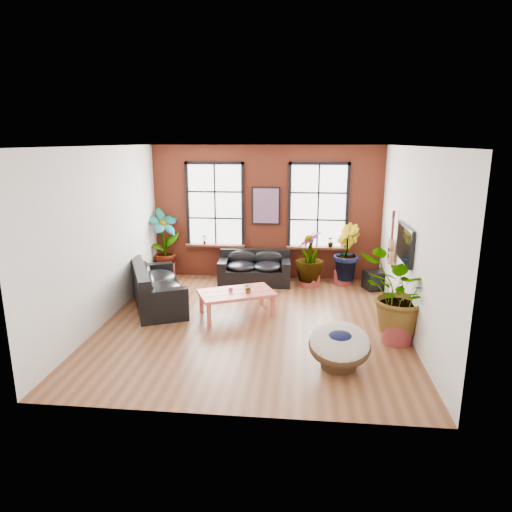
# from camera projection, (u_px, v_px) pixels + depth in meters

# --- Properties ---
(room) EXTENTS (6.04, 6.54, 3.54)m
(room) POSITION_uv_depth(u_px,v_px,m) (254.00, 237.00, 8.99)
(room) COLOR brown
(room) RESTS_ON ground
(sofa_back) EXTENTS (1.87, 0.98, 0.84)m
(sofa_back) POSITION_uv_depth(u_px,v_px,m) (255.00, 269.00, 11.80)
(sofa_back) COLOR black
(sofa_back) RESTS_ON ground
(sofa_left) EXTENTS (1.85, 2.52, 0.92)m
(sofa_left) POSITION_uv_depth(u_px,v_px,m) (155.00, 288.00, 10.16)
(sofa_left) COLOR black
(sofa_left) RESTS_ON ground
(coffee_table) EXTENTS (1.78, 1.45, 0.60)m
(coffee_table) POSITION_uv_depth(u_px,v_px,m) (236.00, 294.00, 9.65)
(coffee_table) COLOR #D55B4C
(coffee_table) RESTS_ON ground
(papasan_chair) EXTENTS (1.06, 1.07, 0.76)m
(papasan_chair) POSITION_uv_depth(u_px,v_px,m) (340.00, 345.00, 7.36)
(papasan_chair) COLOR #3E2916
(papasan_chair) RESTS_ON ground
(poster) EXTENTS (0.74, 0.06, 0.98)m
(poster) POSITION_uv_depth(u_px,v_px,m) (266.00, 206.00, 11.87)
(poster) COLOR black
(poster) RESTS_ON room
(tv_wall_unit) EXTENTS (0.13, 1.86, 1.20)m
(tv_wall_unit) POSITION_uv_depth(u_px,v_px,m) (400.00, 246.00, 9.19)
(tv_wall_unit) COLOR black
(tv_wall_unit) RESTS_ON room
(media_box) EXTENTS (0.68, 0.63, 0.47)m
(media_box) POSITION_uv_depth(u_px,v_px,m) (376.00, 280.00, 11.34)
(media_box) COLOR black
(media_box) RESTS_ON ground
(pot_back_left) EXTENTS (0.69, 0.69, 0.40)m
(pot_back_left) POSITION_uv_depth(u_px,v_px,m) (165.00, 271.00, 12.27)
(pot_back_left) COLOR maroon
(pot_back_left) RESTS_ON ground
(pot_back_right) EXTENTS (0.62, 0.62, 0.34)m
(pot_back_right) POSITION_uv_depth(u_px,v_px,m) (343.00, 278.00, 11.75)
(pot_back_right) COLOR maroon
(pot_back_right) RESTS_ON ground
(pot_right_wall) EXTENTS (0.70, 0.70, 0.39)m
(pot_right_wall) POSITION_uv_depth(u_px,v_px,m) (397.00, 332.00, 8.32)
(pot_right_wall) COLOR maroon
(pot_right_wall) RESTS_ON ground
(pot_mid) EXTENTS (0.64, 0.64, 0.38)m
(pot_mid) POSITION_uv_depth(u_px,v_px,m) (310.00, 278.00, 11.62)
(pot_mid) COLOR maroon
(pot_mid) RESTS_ON ground
(floor_plant_back_left) EXTENTS (1.09, 1.07, 1.73)m
(floor_plant_back_left) POSITION_uv_depth(u_px,v_px,m) (164.00, 241.00, 12.07)
(floor_plant_back_left) COLOR #2C5A18
(floor_plant_back_left) RESTS_ON ground
(floor_plant_back_right) EXTENTS (0.74, 0.86, 1.42)m
(floor_plant_back_right) POSITION_uv_depth(u_px,v_px,m) (346.00, 252.00, 11.57)
(floor_plant_back_right) COLOR #2C5A18
(floor_plant_back_right) RESTS_ON ground
(floor_plant_right_wall) EXTENTS (1.80, 1.80, 1.52)m
(floor_plant_right_wall) POSITION_uv_depth(u_px,v_px,m) (400.00, 295.00, 8.16)
(floor_plant_right_wall) COLOR #2C5A18
(floor_plant_right_wall) RESTS_ON ground
(floor_plant_mid) EXTENTS (0.80, 0.80, 1.28)m
(floor_plant_mid) POSITION_uv_depth(u_px,v_px,m) (310.00, 256.00, 11.46)
(floor_plant_mid) COLOR #2C5A18
(floor_plant_mid) RESTS_ON ground
(table_plant) EXTENTS (0.24, 0.22, 0.22)m
(table_plant) POSITION_uv_depth(u_px,v_px,m) (248.00, 288.00, 9.52)
(table_plant) COLOR #2C5A18
(table_plant) RESTS_ON coffee_table
(sill_plant_left) EXTENTS (0.17, 0.17, 0.27)m
(sill_plant_left) POSITION_uv_depth(u_px,v_px,m) (204.00, 239.00, 12.21)
(sill_plant_left) COLOR #2C5A18
(sill_plant_left) RESTS_ON room
(sill_plant_right) EXTENTS (0.19, 0.19, 0.27)m
(sill_plant_right) POSITION_uv_depth(u_px,v_px,m) (331.00, 242.00, 11.88)
(sill_plant_right) COLOR #2C5A18
(sill_plant_right) RESTS_ON room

